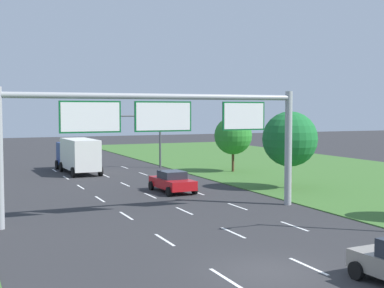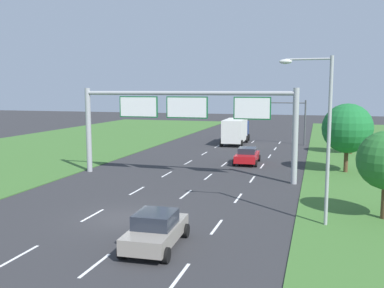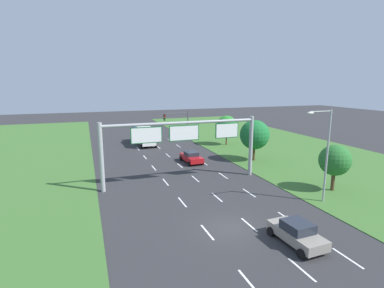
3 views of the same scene
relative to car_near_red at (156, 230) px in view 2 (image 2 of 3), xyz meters
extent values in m
plane|color=#2D2D30|center=(-3.35, 3.49, -0.80)|extent=(200.00, 200.00, 0.00)
cube|color=white|center=(-5.10, -2.51, -0.79)|extent=(0.14, 2.40, 0.01)
cube|color=white|center=(-5.10, 3.49, -0.79)|extent=(0.14, 2.40, 0.01)
cube|color=white|center=(-5.10, 9.49, -0.79)|extent=(0.14, 2.40, 0.01)
cube|color=white|center=(-5.10, 15.49, -0.79)|extent=(0.14, 2.40, 0.01)
cube|color=white|center=(-5.10, 21.49, -0.79)|extent=(0.14, 2.40, 0.01)
cube|color=white|center=(-5.10, 27.49, -0.79)|extent=(0.14, 2.40, 0.01)
cube|color=white|center=(-5.10, 33.49, -0.79)|extent=(0.14, 2.40, 0.01)
cube|color=white|center=(-5.10, 39.49, -0.79)|extent=(0.14, 2.40, 0.01)
cube|color=white|center=(-1.60, -2.51, -0.79)|extent=(0.14, 2.40, 0.01)
cube|color=white|center=(-1.60, 3.49, -0.79)|extent=(0.14, 2.40, 0.01)
cube|color=white|center=(-1.60, 9.49, -0.79)|extent=(0.14, 2.40, 0.01)
cube|color=white|center=(-1.60, 15.49, -0.79)|extent=(0.14, 2.40, 0.01)
cube|color=white|center=(-1.60, 21.49, -0.79)|extent=(0.14, 2.40, 0.01)
cube|color=white|center=(-1.60, 27.49, -0.79)|extent=(0.14, 2.40, 0.01)
cube|color=white|center=(-1.60, 33.49, -0.79)|extent=(0.14, 2.40, 0.01)
cube|color=white|center=(-1.60, 39.49, -0.79)|extent=(0.14, 2.40, 0.01)
cube|color=white|center=(1.90, -2.51, -0.79)|extent=(0.14, 2.40, 0.01)
cube|color=white|center=(1.90, 3.49, -0.79)|extent=(0.14, 2.40, 0.01)
cube|color=white|center=(1.90, 9.49, -0.79)|extent=(0.14, 2.40, 0.01)
cube|color=white|center=(1.90, 15.49, -0.79)|extent=(0.14, 2.40, 0.01)
cube|color=white|center=(1.90, 21.49, -0.79)|extent=(0.14, 2.40, 0.01)
cube|color=white|center=(1.90, 27.49, -0.79)|extent=(0.14, 2.40, 0.01)
cube|color=white|center=(1.90, 33.49, -0.79)|extent=(0.14, 2.40, 0.01)
cube|color=white|center=(1.90, 39.49, -0.79)|extent=(0.14, 2.40, 0.01)
cube|color=gray|center=(0.00, 0.01, -0.15)|extent=(2.05, 4.29, 0.66)
cube|color=#232833|center=(0.00, -0.04, 0.49)|extent=(1.72, 1.93, 0.62)
cylinder|color=black|center=(-1.02, 1.52, -0.48)|extent=(0.25, 0.65, 0.64)
cylinder|color=black|center=(0.87, 1.61, -0.48)|extent=(0.25, 0.65, 0.64)
cylinder|color=black|center=(-0.87, -1.58, -0.48)|extent=(0.25, 0.65, 0.64)
cylinder|color=black|center=(1.02, -1.49, -0.48)|extent=(0.25, 0.65, 0.64)
cube|color=red|center=(0.38, 22.39, -0.15)|extent=(2.09, 4.38, 0.65)
cube|color=#232833|center=(0.38, 22.43, 0.44)|extent=(1.65, 1.96, 0.53)
cylinder|color=black|center=(-0.66, 23.95, -0.48)|extent=(0.25, 0.65, 0.64)
cylinder|color=black|center=(1.29, 24.03, -0.48)|extent=(0.25, 0.65, 0.64)
cylinder|color=black|center=(-0.53, 20.74, -0.48)|extent=(0.25, 0.65, 0.64)
cylinder|color=black|center=(1.42, 20.82, -0.48)|extent=(0.25, 0.65, 0.64)
cube|color=navy|center=(-3.51, 40.12, 0.75)|extent=(2.27, 2.17, 2.20)
cube|color=silver|center=(-3.37, 35.87, 1.02)|extent=(2.56, 6.18, 2.74)
cylinder|color=black|center=(-4.66, 40.58, -0.35)|extent=(0.31, 0.91, 0.90)
cylinder|color=black|center=(-2.40, 40.65, -0.35)|extent=(0.31, 0.91, 0.90)
cylinder|color=black|center=(-4.66, 38.28, -0.35)|extent=(0.31, 0.91, 0.90)
cylinder|color=black|center=(-2.24, 38.36, -0.35)|extent=(0.31, 0.91, 0.90)
cylinder|color=black|center=(-4.50, 33.37, -0.35)|extent=(0.31, 0.91, 0.90)
cylinder|color=black|center=(-2.08, 33.45, -0.35)|extent=(0.31, 0.91, 0.90)
cylinder|color=#9EA0A5|center=(-11.75, 14.79, 2.70)|extent=(0.44, 0.44, 7.00)
cylinder|color=#9EA0A5|center=(5.05, 14.79, 2.70)|extent=(0.44, 0.44, 7.00)
cylinder|color=#9EA0A5|center=(-3.35, 14.79, 5.80)|extent=(16.80, 0.32, 0.32)
cube|color=#0C5B28|center=(-7.20, 14.79, 4.71)|extent=(3.24, 0.12, 1.67)
cube|color=white|center=(-7.20, 14.72, 4.71)|extent=(3.08, 0.01, 1.51)
cube|color=#0C5B28|center=(-3.15, 14.79, 4.71)|extent=(3.31, 0.12, 1.67)
cube|color=white|center=(-3.15, 14.72, 4.71)|extent=(3.15, 0.01, 1.51)
cube|color=#0C5B28|center=(1.90, 14.79, 4.71)|extent=(2.76, 0.12, 1.67)
cube|color=white|center=(1.90, 14.72, 4.71)|extent=(2.60, 0.01, 1.51)
cylinder|color=#47494F|center=(5.07, 37.57, 2.00)|extent=(0.20, 0.20, 5.60)
cylinder|color=#47494F|center=(2.82, 37.57, 4.45)|extent=(4.50, 0.14, 0.14)
cube|color=black|center=(0.57, 37.57, 3.80)|extent=(0.32, 0.36, 1.10)
sphere|color=red|center=(0.57, 37.36, 4.17)|extent=(0.22, 0.22, 0.22)
sphere|color=orange|center=(0.57, 37.36, 3.80)|extent=(0.22, 0.22, 0.22)
sphere|color=green|center=(0.57, 37.36, 3.43)|extent=(0.22, 0.22, 0.22)
cylinder|color=#9EA0A5|center=(7.16, 5.24, 3.45)|extent=(0.18, 0.18, 8.50)
cylinder|color=#9EA0A5|center=(6.06, 5.24, 7.55)|extent=(2.20, 0.10, 0.10)
ellipsoid|color=silver|center=(4.96, 5.24, 7.45)|extent=(0.64, 0.32, 0.24)
cylinder|color=#513823|center=(8.95, 20.37, 0.29)|extent=(0.34, 0.34, 2.18)
sphere|color=#1B6A30|center=(8.95, 20.37, 2.92)|extent=(4.09, 4.09, 4.09)
cylinder|color=#513823|center=(10.09, 31.42, 0.26)|extent=(0.24, 0.24, 2.12)
sphere|color=#2A7D2C|center=(10.09, 31.42, 2.65)|extent=(3.54, 3.54, 3.54)
camera|label=1|loc=(-13.52, -12.81, 5.09)|focal=50.00mm
camera|label=2|loc=(6.62, -16.81, 6.06)|focal=40.00mm
camera|label=3|loc=(-12.94, -15.14, 9.94)|focal=28.00mm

